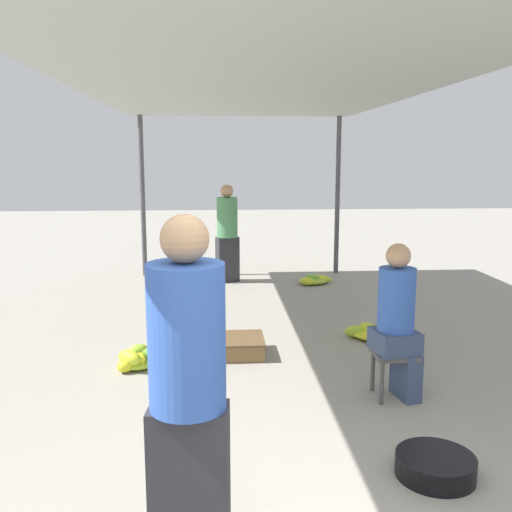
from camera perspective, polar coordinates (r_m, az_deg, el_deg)
canopy_post_back_left at (r=9.72m, az=-11.27°, el=5.82°), size 0.08×0.08×2.66m
canopy_post_back_right at (r=9.86m, az=8.16°, el=5.96°), size 0.08×0.08×2.66m
canopy_tarp at (r=6.02m, az=0.03°, el=16.59°), size 3.69×7.72×0.04m
vendor_foreground at (r=2.78m, az=-6.84°, el=-13.02°), size 0.40×0.40×1.72m
stool at (r=4.92m, az=13.62°, el=-10.09°), size 0.34×0.34×0.40m
vendor_seated at (r=4.82m, az=14.01°, el=-6.15°), size 0.40×0.40×1.30m
basin_black at (r=3.96m, az=17.50°, el=-19.39°), size 0.49×0.49×0.14m
banana_pile_left_0 at (r=6.15m, az=-8.47°, el=-8.34°), size 0.48×0.48×0.17m
banana_pile_left_1 at (r=5.58m, az=-11.97°, el=-10.06°), size 0.45×0.38×0.22m
banana_pile_right_0 at (r=6.50m, az=11.84°, el=-7.51°), size 0.65×0.57×0.18m
banana_pile_right_1 at (r=9.11m, az=5.93°, el=-2.36°), size 0.57×0.53×0.16m
crate_near at (r=5.84m, az=-1.87°, el=-8.98°), size 0.53×0.53×0.18m
shopper_walking_mid at (r=9.11m, az=-2.89°, el=2.44°), size 0.42×0.42×1.56m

